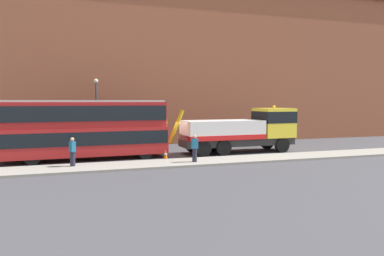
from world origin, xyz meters
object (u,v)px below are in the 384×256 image
(pedestrian_onlooker, at_px, (72,152))
(pedestrian_bystander, at_px, (195,149))
(recovery_tow_truck, at_px, (243,130))
(double_decker_bus, at_px, (86,127))
(traffic_cone_near_bus, at_px, (166,155))
(street_lamp, at_px, (96,107))

(pedestrian_onlooker, bearing_deg, pedestrian_bystander, -30.44)
(pedestrian_onlooker, distance_m, pedestrian_bystander, 7.41)
(recovery_tow_truck, height_order, double_decker_bus, double_decker_bus)
(pedestrian_bystander, bearing_deg, pedestrian_onlooker, 79.50)
(recovery_tow_truck, relative_size, double_decker_bus, 0.92)
(recovery_tow_truck, bearing_deg, pedestrian_onlooker, -167.29)
(recovery_tow_truck, xyz_separation_m, pedestrian_onlooker, (-12.72, -3.21, -0.77))
(double_decker_bus, height_order, pedestrian_onlooker, double_decker_bus)
(pedestrian_bystander, bearing_deg, double_decker_bus, 54.04)
(pedestrian_bystander, xyz_separation_m, traffic_cone_near_bus, (-1.33, 2.25, -0.64))
(double_decker_bus, xyz_separation_m, pedestrian_bystander, (6.48, -3.98, -1.25))
(recovery_tow_truck, distance_m, traffic_cone_near_bus, 7.05)
(recovery_tow_truck, xyz_separation_m, traffic_cone_near_bus, (-6.69, -1.74, -1.42))
(double_decker_bus, xyz_separation_m, street_lamp, (1.10, 5.50, 1.24))
(pedestrian_bystander, height_order, traffic_cone_near_bus, pedestrian_bystander)
(double_decker_bus, distance_m, traffic_cone_near_bus, 5.75)
(pedestrian_onlooker, bearing_deg, street_lamp, 52.77)
(recovery_tow_truck, height_order, pedestrian_onlooker, recovery_tow_truck)
(pedestrian_bystander, relative_size, traffic_cone_near_bus, 2.38)
(pedestrian_onlooker, height_order, traffic_cone_near_bus, pedestrian_onlooker)
(double_decker_bus, bearing_deg, traffic_cone_near_bus, -19.98)
(double_decker_bus, bearing_deg, pedestrian_bystander, -33.00)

